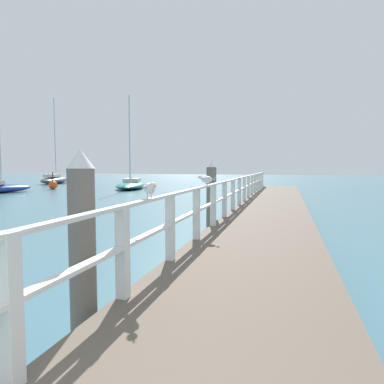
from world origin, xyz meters
The scene contains 9 objects.
pier_deck centered at (0.00, 13.27, 0.23)m, with size 2.44×26.54×0.46m, color brown.
pier_railing centered at (-1.14, 13.27, 1.08)m, with size 0.12×25.06×1.01m.
dock_piling_near centered at (-1.52, 3.75, 1.03)m, with size 0.29×0.29×2.05m.
dock_piling_far centered at (-1.52, 10.16, 1.03)m, with size 0.29×0.29×2.05m.
seagull_foreground centered at (-1.14, 4.67, 1.60)m, with size 0.31×0.42×0.21m.
seagull_background centered at (-1.15, 7.91, 1.60)m, with size 0.46×0.25×0.21m.
boat_0 centered at (-23.98, 33.02, 0.45)m, with size 3.99×6.89×9.30m.
boat_2 centered at (-12.08, 27.11, 0.35)m, with size 3.91×6.61×7.64m.
channel_buoy centered at (-17.97, 24.82, 0.36)m, with size 0.70×0.70×1.40m.
Camera 1 is at (0.53, 0.63, 1.87)m, focal length 32.27 mm.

